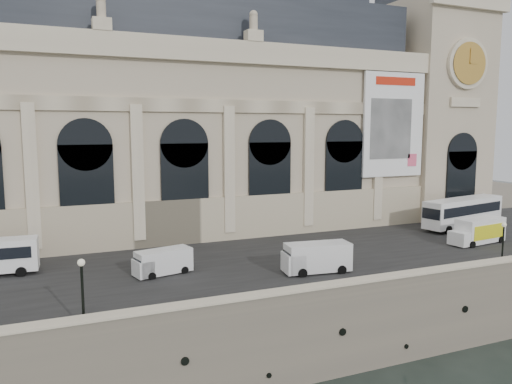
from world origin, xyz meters
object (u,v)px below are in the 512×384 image
bus_right (463,212)px  van_b (314,258)px  van_c (160,262)px  lamp_left (83,295)px  box_truck (478,231)px  lamp_right (503,245)px

bus_right → van_b: bus_right is taller
van_c → lamp_left: 12.14m
van_b → bus_right: bearing=19.9°
van_c → bus_right: bearing=7.5°
box_truck → lamp_left: 42.30m
bus_right → lamp_left: size_ratio=2.87×
lamp_left → van_c: bearing=54.7°
bus_right → van_c: bearing=-172.5°
box_truck → van_c: bearing=176.9°
bus_right → lamp_left: lamp_left is taller
van_b → van_c: van_b is taller
bus_right → lamp_right: 18.00m
bus_right → van_c: (-39.59, -5.24, -1.01)m
lamp_left → lamp_right: lamp_left is taller
box_truck → lamp_right: size_ratio=1.74×
van_b → box_truck: (22.04, 2.66, 0.07)m
van_b → van_c: size_ratio=1.17×
van_c → box_truck: box_truck is taller
bus_right → van_c: size_ratio=2.51×
van_b → lamp_left: lamp_left is taller
box_truck → lamp_left: bearing=-169.1°
box_truck → lamp_right: 9.30m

